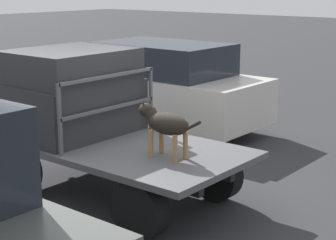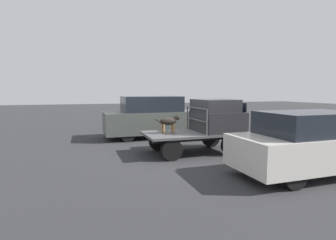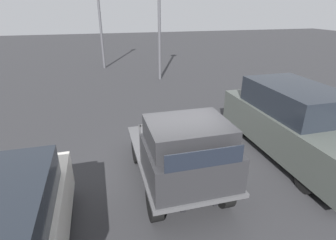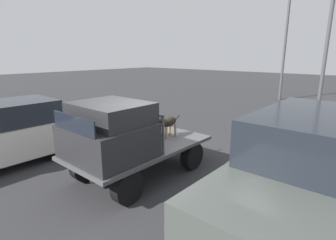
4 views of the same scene
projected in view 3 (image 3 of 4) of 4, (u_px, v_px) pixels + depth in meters
ground_plane at (175, 180)px, 6.49m from camera, size 80.00×80.00×0.00m
flatbed_truck at (175, 161)px, 6.27m from camera, size 3.52×1.83×0.75m
truck_cab at (189, 152)px, 5.16m from camera, size 1.54×1.71×1.17m
truck_headboard at (177, 133)px, 5.86m from camera, size 0.04×1.71×0.89m
dog at (169, 123)px, 6.82m from camera, size 0.95×0.27×0.66m
parked_pickup_far at (294, 122)px, 7.32m from camera, size 4.97×1.89×1.97m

